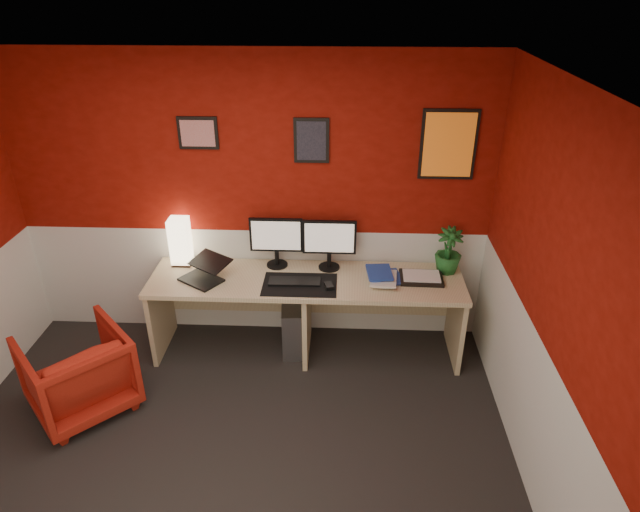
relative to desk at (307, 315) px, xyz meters
The scene contains 24 objects.
ground 1.53m from the desk, 108.78° to the right, with size 4.00×3.50×0.01m, color black.
ceiling 2.60m from the desk, 108.78° to the right, with size 4.00×3.50×0.01m, color white.
wall_back 1.06m from the desk, 144.16° to the left, with size 4.00×0.01×2.50m, color maroon.
wall_right 2.25m from the desk, 42.70° to the right, with size 0.01×3.50×2.50m, color maroon.
wainscot_back 0.60m from the desk, 144.56° to the left, with size 4.00×0.01×1.00m, color silver.
wainscot_right 2.07m from the desk, 42.80° to the right, with size 0.01×3.50×1.00m, color silver.
desk is the anchor object (origin of this frame).
shoji_lamp 1.25m from the desk, 168.59° to the left, with size 0.16×0.16×0.40m, color #FFE5B2.
laptop 0.99m from the desk, behind, with size 0.33×0.23×0.22m, color black.
monitor_left 0.74m from the desk, 140.79° to the left, with size 0.45×0.06×0.58m, color black.
monitor_right 0.71m from the desk, 46.51° to the left, with size 0.45×0.06×0.58m, color black.
desk_mat 0.39m from the desk, 114.34° to the right, with size 0.60×0.38×0.01m, color black.
keyboard 0.40m from the desk, 140.41° to the right, with size 0.42×0.14×0.02m, color black.
mouse 0.45m from the desk, 36.90° to the right, with size 0.06×0.10×0.03m, color black.
book_bottom 0.70m from the desk, ahead, with size 0.20×0.26×0.02m, color #213F99.
book_middle 0.67m from the desk, ahead, with size 0.21×0.28×0.02m, color silver.
book_top 0.66m from the desk, ahead, with size 0.20×0.27×0.03m, color #213F99.
zen_tray 1.02m from the desk, ahead, with size 0.35×0.25×0.03m, color black.
potted_plant 1.32m from the desk, ahead, with size 0.22×0.22×0.39m, color #19591E.
pc_tower 0.19m from the desk, 157.04° to the left, with size 0.20×0.45×0.45m, color #99999E.
armchair 1.84m from the desk, 155.18° to the right, with size 0.69×0.71×0.65m, color #A82215.
art_left 1.75m from the desk, 159.21° to the left, with size 0.32×0.02×0.26m, color red.
art_center 1.47m from the desk, 84.62° to the left, with size 0.28×0.02×0.36m, color black.
art_right 1.83m from the desk, 16.60° to the left, with size 0.44×0.02×0.56m, color orange.
Camera 1 is at (0.77, -2.54, 3.03)m, focal length 31.03 mm.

